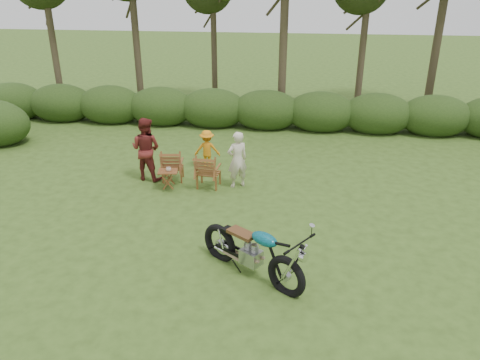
# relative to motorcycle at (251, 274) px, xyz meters

# --- Properties ---
(ground) EXTENTS (80.00, 80.00, 0.00)m
(ground) POSITION_rel_motorcycle_xyz_m (-0.45, 0.41, 0.00)
(ground) COLOR #314918
(ground) RESTS_ON ground
(tree_line) EXTENTS (22.52, 11.62, 8.14)m
(tree_line) POSITION_rel_motorcycle_xyz_m (0.05, 10.15, 3.81)
(tree_line) COLOR #362C1D
(tree_line) RESTS_ON ground
(motorcycle) EXTENTS (2.42, 2.07, 1.33)m
(motorcycle) POSITION_rel_motorcycle_xyz_m (0.00, 0.00, 0.00)
(motorcycle) COLOR #0C8DA4
(motorcycle) RESTS_ON ground
(lawn_chair_right) EXTENTS (0.70, 0.70, 0.95)m
(lawn_chair_right) POSITION_rel_motorcycle_xyz_m (-1.55, 3.83, 0.00)
(lawn_chair_right) COLOR brown
(lawn_chair_right) RESTS_ON ground
(lawn_chair_left) EXTENTS (0.71, 0.71, 0.92)m
(lawn_chair_left) POSITION_rel_motorcycle_xyz_m (-2.61, 4.14, 0.00)
(lawn_chair_left) COLOR brown
(lawn_chair_left) RESTS_ON ground
(side_table) EXTENTS (0.59, 0.52, 0.54)m
(side_table) POSITION_rel_motorcycle_xyz_m (-2.57, 3.53, 0.27)
(side_table) COLOR #5A2D16
(side_table) RESTS_ON ground
(cup) EXTENTS (0.17, 0.17, 0.10)m
(cup) POSITION_rel_motorcycle_xyz_m (-2.54, 3.50, 0.59)
(cup) COLOR beige
(cup) RESTS_ON side_table
(adult_a) EXTENTS (0.67, 0.61, 1.54)m
(adult_a) POSITION_rel_motorcycle_xyz_m (-0.79, 3.95, 0.00)
(adult_a) COLOR beige
(adult_a) RESTS_ON ground
(adult_b) EXTENTS (0.98, 0.83, 1.76)m
(adult_b) POSITION_rel_motorcycle_xyz_m (-3.33, 4.16, 0.00)
(adult_b) COLOR maroon
(adult_b) RESTS_ON ground
(child) EXTENTS (0.79, 0.52, 1.15)m
(child) POSITION_rel_motorcycle_xyz_m (-1.84, 5.14, 0.00)
(child) COLOR orange
(child) RESTS_ON ground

